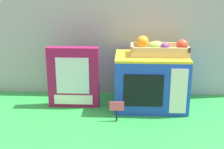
% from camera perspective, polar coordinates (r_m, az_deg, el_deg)
% --- Properties ---
extents(ground_plane, '(1.70, 1.70, 0.00)m').
position_cam_1_polar(ground_plane, '(1.63, 2.31, -6.23)').
color(ground_plane, green).
rests_on(ground_plane, ground).
extents(display_back_panel, '(1.61, 0.03, 0.72)m').
position_cam_1_polar(display_back_panel, '(1.75, 2.53, 7.74)').
color(display_back_panel, '#A0A3A8').
rests_on(display_back_panel, ground).
extents(toy_microwave, '(0.37, 0.27, 0.28)m').
position_cam_1_polar(toy_microwave, '(1.60, 7.31, -1.29)').
color(toy_microwave, blue).
rests_on(toy_microwave, ground).
extents(food_groups_crate, '(0.29, 0.15, 0.09)m').
position_cam_1_polar(food_groups_crate, '(1.57, 8.84, 4.82)').
color(food_groups_crate, tan).
rests_on(food_groups_crate, toy_microwave).
extents(cookie_set_box, '(0.27, 0.06, 0.32)m').
position_cam_1_polar(cookie_set_box, '(1.60, -7.30, -0.54)').
color(cookie_set_box, '#99144C').
rests_on(cookie_set_box, ground).
extents(price_sign, '(0.07, 0.01, 0.10)m').
position_cam_1_polar(price_sign, '(1.45, 0.90, -6.39)').
color(price_sign, black).
rests_on(price_sign, ground).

